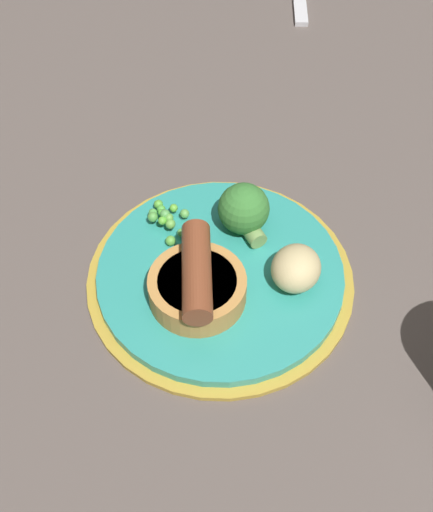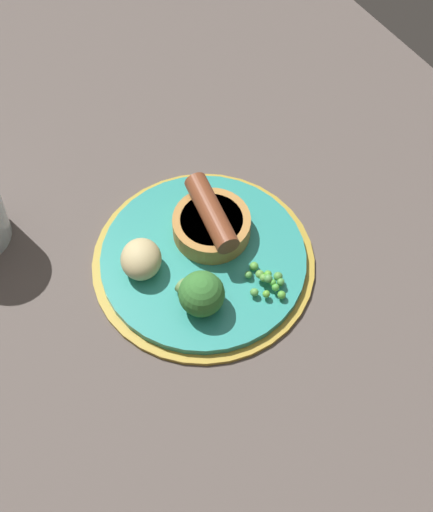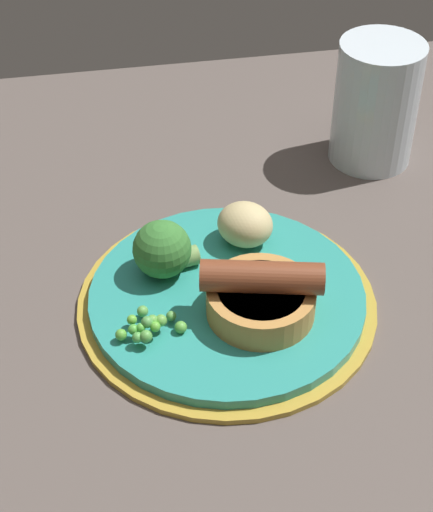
{
  "view_description": "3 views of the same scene",
  "coord_description": "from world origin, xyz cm",
  "px_view_note": "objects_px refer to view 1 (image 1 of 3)",
  "views": [
    {
      "loc": [
        39.02,
        -10.06,
        54.48
      ],
      "look_at": [
        2.39,
        -0.29,
        6.46
      ],
      "focal_mm": 50.0,
      "sensor_mm": 36.0,
      "label": 1
    },
    {
      "loc": [
        -37.24,
        26.79,
        80.82
      ],
      "look_at": [
        0.91,
        -0.5,
        6.45
      ],
      "focal_mm": 60.0,
      "sensor_mm": 36.0,
      "label": 2
    },
    {
      "loc": [
        -6.85,
        -47.88,
        50.88
      ],
      "look_at": [
        2.09,
        1.83,
        6.77
      ],
      "focal_mm": 60.0,
      "sensor_mm": 36.0,
      "label": 3
    }
  ],
  "objects_px": {
    "sausage_pudding": "(197,284)",
    "pea_pile": "(166,218)",
    "dinner_plate": "(219,278)",
    "potato_chunk_0": "(296,268)",
    "broccoli_floret_near": "(244,210)"
  },
  "relations": [
    {
      "from": "broccoli_floret_near",
      "to": "potato_chunk_0",
      "type": "relative_size",
      "value": 1.22
    },
    {
      "from": "dinner_plate",
      "to": "potato_chunk_0",
      "type": "xyz_separation_m",
      "value": [
        0.03,
        0.06,
        0.03
      ]
    },
    {
      "from": "dinner_plate",
      "to": "broccoli_floret_near",
      "type": "height_order",
      "value": "broccoli_floret_near"
    },
    {
      "from": "sausage_pudding",
      "to": "pea_pile",
      "type": "xyz_separation_m",
      "value": [
        -0.09,
        -0.01,
        -0.01
      ]
    },
    {
      "from": "dinner_plate",
      "to": "pea_pile",
      "type": "height_order",
      "value": "pea_pile"
    },
    {
      "from": "sausage_pudding",
      "to": "pea_pile",
      "type": "distance_m",
      "value": 0.09
    },
    {
      "from": "dinner_plate",
      "to": "pea_pile",
      "type": "relative_size",
      "value": 4.42
    },
    {
      "from": "pea_pile",
      "to": "broccoli_floret_near",
      "type": "xyz_separation_m",
      "value": [
        0.02,
        0.07,
        0.01
      ]
    },
    {
      "from": "sausage_pudding",
      "to": "dinner_plate",
      "type": "bearing_deg",
      "value": -36.66
    },
    {
      "from": "dinner_plate",
      "to": "sausage_pudding",
      "type": "bearing_deg",
      "value": -49.59
    },
    {
      "from": "pea_pile",
      "to": "sausage_pudding",
      "type": "bearing_deg",
      "value": 5.27
    },
    {
      "from": "dinner_plate",
      "to": "potato_chunk_0",
      "type": "bearing_deg",
      "value": 66.47
    },
    {
      "from": "sausage_pudding",
      "to": "potato_chunk_0",
      "type": "bearing_deg",
      "value": -80.55
    },
    {
      "from": "potato_chunk_0",
      "to": "sausage_pudding",
      "type": "bearing_deg",
      "value": -93.49
    },
    {
      "from": "dinner_plate",
      "to": "sausage_pudding",
      "type": "relative_size",
      "value": 2.5
    }
  ]
}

